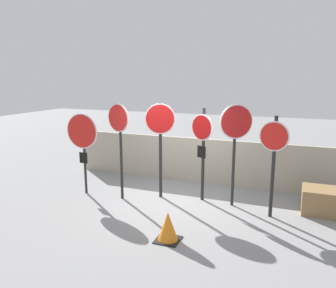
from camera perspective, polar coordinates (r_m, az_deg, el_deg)
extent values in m
plane|color=gray|center=(8.61, 1.50, -9.88)|extent=(40.00, 40.00, 0.00)
cube|color=#A89E89|center=(9.96, 4.89, -2.83)|extent=(7.88, 0.12, 1.36)
cylinder|color=black|center=(9.15, -14.33, -1.89)|extent=(0.07, 0.07, 2.15)
cylinder|color=white|center=(8.98, -14.75, 2.18)|extent=(0.94, 0.04, 0.94)
cylinder|color=red|center=(8.96, -14.82, 2.16)|extent=(0.88, 0.04, 0.88)
cube|color=black|center=(9.12, -14.52, -2.34)|extent=(0.24, 0.03, 0.30)
cylinder|color=black|center=(8.53, -8.16, -1.79)|extent=(0.07, 0.07, 2.39)
cylinder|color=white|center=(8.32, -8.65, 4.51)|extent=(0.69, 0.23, 0.72)
cylinder|color=red|center=(8.31, -8.74, 4.50)|extent=(0.64, 0.21, 0.66)
cylinder|color=black|center=(8.57, -1.32, -1.91)|extent=(0.08, 0.08, 2.30)
cylinder|color=white|center=(8.33, -1.39, 4.41)|extent=(0.76, 0.25, 0.79)
cylinder|color=red|center=(8.32, -1.41, 4.39)|extent=(0.70, 0.23, 0.73)
cylinder|color=black|center=(8.39, 6.13, -1.94)|extent=(0.08, 0.08, 2.40)
cylinder|color=white|center=(8.20, 5.94, 2.91)|extent=(0.61, 0.31, 0.67)
cylinder|color=#AD0F0F|center=(8.19, 5.86, 2.90)|extent=(0.56, 0.28, 0.61)
cube|color=black|center=(8.32, 5.85, -1.38)|extent=(0.25, 0.13, 0.30)
cylinder|color=black|center=(8.13, 11.37, -2.27)|extent=(0.07, 0.07, 2.47)
cylinder|color=white|center=(7.92, 11.80, 3.83)|extent=(0.70, 0.47, 0.83)
cylinder|color=red|center=(7.90, 11.85, 3.81)|extent=(0.65, 0.44, 0.77)
cylinder|color=black|center=(7.69, 17.83, -3.94)|extent=(0.08, 0.08, 2.33)
cylinder|color=white|center=(7.48, 18.00, 1.29)|extent=(0.65, 0.20, 0.67)
cylinder|color=red|center=(7.46, 17.96, 1.27)|extent=(0.59, 0.19, 0.61)
cube|color=black|center=(6.70, -0.01, -16.33)|extent=(0.47, 0.47, 0.02)
cone|color=orange|center=(6.57, -0.01, -14.09)|extent=(0.40, 0.40, 0.56)
cube|color=olive|center=(8.59, 25.35, -8.97)|extent=(0.92, 0.77, 0.59)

